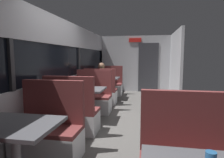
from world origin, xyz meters
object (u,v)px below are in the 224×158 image
Objects in this scene: dining_table_far_window at (106,80)px; bench_far_window_facing_entry at (109,86)px; seated_passenger at (101,86)px; dining_table_near_window at (15,133)px; dining_table_mid_window at (84,93)px; bench_mid_window_facing_entry at (93,100)px; coffee_cup_secondary at (108,76)px; bench_far_window_facing_end at (101,93)px; coffee_cup_primary at (211,158)px; bench_mid_window_facing_end at (73,116)px; bench_near_window_facing_entry at (49,135)px.

bench_far_window_facing_entry reaches higher than dining_table_far_window.
bench_far_window_facing_entry is at bearing 90.00° from seated_passenger.
dining_table_near_window is 1.00× the size of dining_table_mid_window.
bench_mid_window_facing_entry is 12.22× the size of coffee_cup_secondary.
coffee_cup_secondary is at bearing 88.60° from dining_table_mid_window.
bench_far_window_facing_end is 4.76m from coffee_cup_primary.
bench_mid_window_facing_end is at bearing -90.00° from bench_far_window_facing_entry.
dining_table_near_window is 0.82× the size of bench_far_window_facing_entry.
bench_far_window_facing_end is 0.87× the size of seated_passenger.
bench_mid_window_facing_end reaches higher than coffee_cup_primary.
dining_table_mid_window is 3.31m from coffee_cup_primary.
bench_far_window_facing_end and bench_far_window_facing_entry have the same top height.
coffee_cup_secondary is at bearing 108.32° from coffee_cup_primary.
bench_mid_window_facing_end is 2.39m from seated_passenger.
bench_near_window_facing_entry is 1.00× the size of bench_far_window_facing_end.
dining_table_mid_window is 0.82× the size of bench_far_window_facing_entry.
dining_table_far_window is 0.82× the size of bench_far_window_facing_end.
bench_far_window_facing_end is (0.00, 3.22, 0.00)m from bench_near_window_facing_entry.
coffee_cup_primary is (1.79, -2.78, 0.15)m from dining_table_mid_window.
bench_near_window_facing_entry is at bearing -90.00° from bench_mid_window_facing_end.
bench_mid_window_facing_entry is at bearing 90.00° from bench_mid_window_facing_end.
bench_near_window_facing_entry is at bearing -90.84° from coffee_cup_secondary.
bench_mid_window_facing_end is 12.22× the size of coffee_cup_secondary.
bench_near_window_facing_entry is 12.22× the size of coffee_cup_secondary.
coffee_cup_primary is at bearing -49.30° from bench_mid_window_facing_end.
seated_passenger reaches higher than coffee_cup_primary.
seated_passenger is (0.00, 3.29, 0.21)m from bench_near_window_facing_entry.
bench_mid_window_facing_entry is at bearing -90.00° from dining_table_far_window.
bench_far_window_facing_end is (0.00, 3.92, -0.31)m from dining_table_near_window.
dining_table_mid_window is at bearing -91.40° from coffee_cup_secondary.
coffee_cup_secondary reaches higher than dining_table_near_window.
seated_passenger is (0.00, -1.33, 0.21)m from bench_far_window_facing_entry.
bench_far_window_facing_entry is 0.73m from coffee_cup_secondary.
seated_passenger reaches higher than bench_near_window_facing_entry.
bench_mid_window_facing_entry is 1.00m from seated_passenger.
bench_mid_window_facing_entry is 3.94m from coffee_cup_primary.
bench_mid_window_facing_entry reaches higher than dining_table_mid_window.
coffee_cup_primary is at bearing -68.14° from seated_passenger.
dining_table_near_window is 4.76m from coffee_cup_secondary.
bench_far_window_facing_entry is (0.00, 3.01, -0.31)m from dining_table_mid_window.
coffee_cup_primary is at bearing -14.75° from dining_table_near_window.
bench_mid_window_facing_entry and bench_far_window_facing_end have the same top height.
seated_passenger is (0.00, 2.38, 0.21)m from bench_mid_window_facing_end.
bench_far_window_facing_entry reaches higher than dining_table_mid_window.
coffee_cup_secondary is at bearing 66.49° from dining_table_far_window.
seated_passenger is at bearing -90.00° from bench_far_window_facing_entry.
dining_table_far_window is 0.77m from bench_far_window_facing_entry.
coffee_cup_secondary is (0.06, 3.14, 0.46)m from bench_mid_window_facing_end.
dining_table_mid_window is at bearing 90.00° from bench_mid_window_facing_end.
bench_far_window_facing_entry is at bearing 90.00° from dining_table_mid_window.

